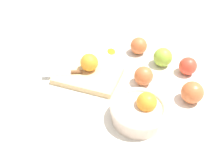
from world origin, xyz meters
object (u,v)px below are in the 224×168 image
knife (68,72)px  apple_front_left_2 (144,76)px  apple_front_left (163,57)px  apple_front_left_3 (188,66)px  cutting_board (88,76)px  orange_on_board (89,62)px  bowl (140,111)px  apple_front_right (139,46)px  apple_front_left_4 (192,92)px

knife → apple_front_left_2: apple_front_left_2 is taller
apple_front_left → apple_front_left_3: size_ratio=1.10×
cutting_board → apple_front_left: size_ratio=3.17×
orange_on_board → bowl: bearing=158.9°
apple_front_right → apple_front_left: bearing=168.1°
apple_front_left_2 → apple_front_right: size_ratio=0.98×
apple_front_left_3 → apple_front_left_2: bearing=50.1°
knife → apple_front_right: (-0.16, -0.30, 0.01)m
bowl → knife: 0.34m
bowl → knife: bowl is taller
cutting_board → apple_front_left_4: (-0.39, -0.09, 0.03)m
apple_front_left_2 → apple_front_left_3: (-0.12, -0.15, -0.00)m
apple_front_right → apple_front_left_3: bearing=173.7°
bowl → cutting_board: bowl is taller
cutting_board → apple_front_left_4: size_ratio=3.12×
orange_on_board → apple_front_left_4: bearing=-170.6°
apple_front_right → apple_front_left_3: (-0.23, 0.03, -0.00)m
apple_front_left_3 → apple_front_left_4: apple_front_left_4 is taller
cutting_board → apple_front_left: apple_front_left is taller
bowl → apple_front_left_4: size_ratio=2.38×
bowl → apple_front_right: bearing=-62.6°
apple_front_left_4 → apple_front_left_2: bearing=1.2°
cutting_board → knife: knife is taller
apple_front_left_3 → orange_on_board: bearing=32.3°
orange_on_board → knife: size_ratio=0.51×
apple_front_left_2 → bowl: bearing=112.0°
bowl → cutting_board: bearing=-16.8°
knife → apple_front_left_4: (-0.45, -0.13, 0.01)m
apple_front_left_2 → apple_front_right: 0.21m
bowl → apple_front_left_2: size_ratio=2.58×
cutting_board → apple_front_right: 0.28m
cutting_board → apple_front_left_2: apple_front_left_2 is taller
apple_front_right → apple_front_left_3: 0.23m
bowl → knife: size_ratio=1.37×
knife → apple_front_left_4: apple_front_left_4 is taller
cutting_board → apple_front_left: bearing=-132.6°
knife → apple_front_left_3: size_ratio=1.93×
apple_front_left → apple_front_left_2: (0.02, 0.15, -0.00)m
apple_front_right → apple_front_left_4: bearing=150.3°
apple_front_left_2 → apple_front_right: apple_front_right is taller
knife → apple_front_left_2: bearing=-154.5°
apple_front_left_2 → apple_front_left_4: apple_front_left_4 is taller
apple_front_left → apple_front_left_4: (-0.17, 0.14, 0.00)m
orange_on_board → apple_front_right: bearing=-112.8°
cutting_board → orange_on_board: (0.01, -0.03, 0.05)m
apple_front_left → apple_front_right: 0.13m
knife → apple_front_left_3: 0.48m
apple_front_left → apple_front_left_3: (-0.11, -0.00, -0.00)m
orange_on_board → apple_front_right: orange_on_board is taller
bowl → apple_front_left_4: bowl is taller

